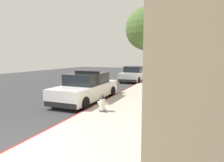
% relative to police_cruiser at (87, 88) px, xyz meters
% --- Properties ---
extents(ground_plane, '(35.09, 60.00, 0.20)m').
position_rel_police_cruiser_xyz_m(ground_plane, '(-3.00, 4.02, -0.84)').
color(ground_plane, '#353538').
extents(sidewalk_pavement, '(3.70, 60.00, 0.13)m').
position_rel_police_cruiser_xyz_m(sidewalk_pavement, '(3.00, 4.02, -0.68)').
color(sidewalk_pavement, '#ADA89E').
rests_on(sidewalk_pavement, ground).
extents(curb_painted_edge, '(0.08, 60.00, 0.13)m').
position_rel_police_cruiser_xyz_m(curb_painted_edge, '(1.11, 4.02, -0.68)').
color(curb_painted_edge, maroon).
rests_on(curb_painted_edge, ground).
extents(police_cruiser, '(1.94, 4.84, 1.68)m').
position_rel_police_cruiser_xyz_m(police_cruiser, '(0.00, 0.00, 0.00)').
color(police_cruiser, white).
rests_on(police_cruiser, ground).
extents(parked_car_silver_ahead, '(1.94, 4.84, 1.56)m').
position_rel_police_cruiser_xyz_m(parked_car_silver_ahead, '(0.13, 9.63, -0.00)').
color(parked_car_silver_ahead, '#B2B5BA').
rests_on(parked_car_silver_ahead, ground).
extents(fire_hydrant, '(0.44, 0.40, 0.76)m').
position_rel_police_cruiser_xyz_m(fire_hydrant, '(1.89, -1.99, -0.26)').
color(fire_hydrant, '#4C4C51').
rests_on(fire_hydrant, sidewalk_pavement).
extents(street_tree, '(2.79, 2.79, 5.55)m').
position_rel_police_cruiser_xyz_m(street_tree, '(2.64, 3.33, 3.52)').
color(street_tree, brown).
rests_on(street_tree, sidewalk_pavement).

